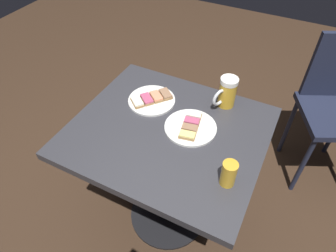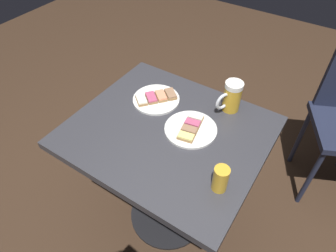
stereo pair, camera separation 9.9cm
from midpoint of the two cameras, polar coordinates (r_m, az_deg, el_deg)
ground_plane at (r=1.85m, az=1.59°, el=-16.50°), size 6.00×6.00×0.00m
cafe_table at (r=1.38m, az=2.05°, el=-5.13°), size 0.82×0.71×0.72m
plate_near at (r=1.41m, az=-0.26°, el=5.23°), size 0.22×0.22×0.03m
plate_far at (r=1.27m, az=6.60°, el=-0.55°), size 0.22×0.22×0.03m
beer_mug at (r=1.36m, az=14.12°, el=5.40°), size 0.08×0.13×0.14m
beer_glass_small at (r=1.07m, az=12.70°, el=-9.98°), size 0.06×0.06×0.11m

